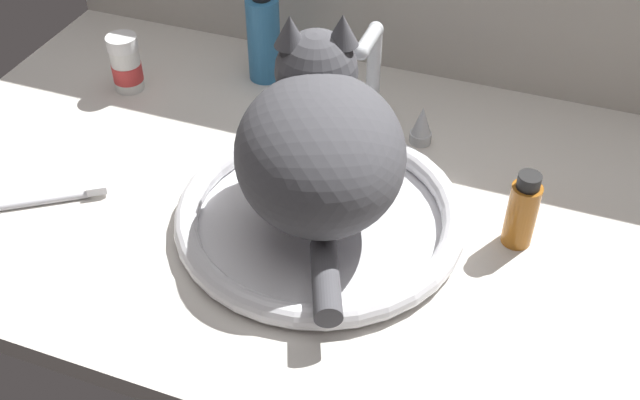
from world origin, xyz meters
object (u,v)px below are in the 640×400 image
at_px(faucet, 371,95).
at_px(cat, 319,140).
at_px(pill_bottle, 126,65).
at_px(toothbrush, 49,199).
at_px(soap_pump_bottle, 264,37).
at_px(amber_bottle, 522,211).
at_px(sink_basin, 320,215).

xyz_separation_m(faucet, cat, (-0.01, -0.19, 0.05)).
xyz_separation_m(pill_bottle, toothbrush, (0.05, -0.28, -0.04)).
bearing_deg(soap_pump_bottle, toothbrush, -110.55).
distance_m(pill_bottle, toothbrush, 0.29).
bearing_deg(pill_bottle, toothbrush, -80.87).
bearing_deg(amber_bottle, faucet, 147.50).
height_order(cat, pill_bottle, cat).
bearing_deg(soap_pump_bottle, amber_bottle, -28.56).
relative_size(faucet, cat, 0.54).
xyz_separation_m(cat, amber_bottle, (0.25, 0.04, -0.07)).
bearing_deg(sink_basin, cat, 112.96).
distance_m(sink_basin, faucet, 0.22).
height_order(faucet, pill_bottle, faucet).
bearing_deg(toothbrush, sink_basin, 14.06).
bearing_deg(amber_bottle, toothbrush, -166.40).
xyz_separation_m(faucet, amber_bottle, (0.24, -0.15, -0.02)).
distance_m(faucet, soap_pump_bottle, 0.23).
bearing_deg(soap_pump_bottle, pill_bottle, -150.83).
relative_size(faucet, pill_bottle, 2.00).
xyz_separation_m(cat, toothbrush, (-0.35, -0.10, -0.12)).
bearing_deg(pill_bottle, faucet, 2.40).
relative_size(faucet, amber_bottle, 1.74).
distance_m(soap_pump_bottle, toothbrush, 0.42).
bearing_deg(faucet, cat, -91.94).
xyz_separation_m(sink_basin, pill_bottle, (-0.40, 0.19, 0.03)).
distance_m(cat, toothbrush, 0.38).
distance_m(sink_basin, cat, 0.11).
bearing_deg(cat, pill_bottle, 155.50).
bearing_deg(cat, toothbrush, -163.28).
bearing_deg(sink_basin, toothbrush, -165.94).
height_order(soap_pump_bottle, pill_bottle, soap_pump_bottle).
xyz_separation_m(sink_basin, toothbrush, (-0.35, -0.09, -0.01)).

